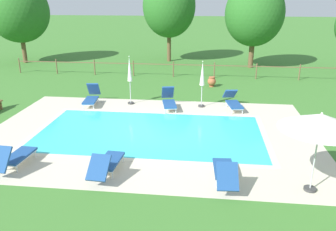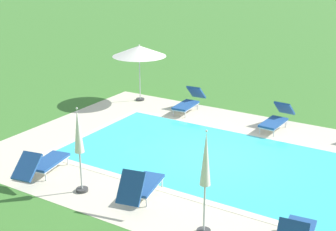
{
  "view_description": "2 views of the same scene",
  "coord_description": "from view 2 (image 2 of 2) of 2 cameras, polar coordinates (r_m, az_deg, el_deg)",
  "views": [
    {
      "loc": [
        2.23,
        -12.83,
        5.37
      ],
      "look_at": [
        0.69,
        0.5,
        0.6
      ],
      "focal_mm": 36.6,
      "sensor_mm": 36.0,
      "label": 1
    },
    {
      "loc": [
        -5.7,
        11.94,
        5.95
      ],
      "look_at": [
        1.82,
        -0.33,
        0.97
      ],
      "focal_mm": 50.22,
      "sensor_mm": 36.0,
      "label": 2
    }
  ],
  "objects": [
    {
      "name": "sun_lounger_north_mid",
      "position": [
        18.63,
        2.55,
        1.7
      ],
      "size": [
        0.71,
        1.98,
        0.9
      ],
      "color": "navy",
      "rests_on": "ground"
    },
    {
      "name": "patio_umbrella_closed_row_west",
      "position": [
        10.11,
        4.57,
        -6.37
      ],
      "size": [
        0.32,
        0.32,
        2.49
      ],
      "color": "#383838",
      "rests_on": "ground"
    },
    {
      "name": "sun_lounger_north_near_steps",
      "position": [
        13.69,
        -14.94,
        -5.61
      ],
      "size": [
        0.95,
        2.05,
        0.88
      ],
      "color": "navy",
      "rests_on": "ground"
    },
    {
      "name": "sun_lounger_north_far",
      "position": [
        11.99,
        -3.25,
        -8.5
      ],
      "size": [
        0.96,
        1.9,
        1.02
      ],
      "color": "navy",
      "rests_on": "ground"
    },
    {
      "name": "pool_coping_rim",
      "position": [
        14.5,
        5.48,
        -5.17
      ],
      "size": [
        9.53,
        5.25,
        0.01
      ],
      "color": "beige",
      "rests_on": "ground"
    },
    {
      "name": "patio_umbrella_closed_row_centre",
      "position": [
        12.14,
        -10.79,
        -2.7
      ],
      "size": [
        0.32,
        0.32,
        2.33
      ],
      "color": "#383838",
      "rests_on": "ground"
    },
    {
      "name": "ground_plane",
      "position": [
        14.51,
        5.48,
        -5.2
      ],
      "size": [
        160.0,
        160.0,
        0.0
      ],
      "primitive_type": "plane",
      "color": "#3D752D"
    },
    {
      "name": "sun_lounger_south_mid",
      "position": [
        17.15,
        13.06,
        -0.37
      ],
      "size": [
        0.72,
        2.0,
        0.88
      ],
      "color": "navy",
      "rests_on": "ground"
    },
    {
      "name": "patio_umbrella_open_foreground",
      "position": [
        19.59,
        -3.51,
        7.8
      ],
      "size": [
        2.24,
        2.24,
        2.39
      ],
      "color": "#383838",
      "rests_on": "ground"
    },
    {
      "name": "swimming_pool_water",
      "position": [
        14.5,
        5.48,
        -5.19
      ],
      "size": [
        9.05,
        4.77,
        0.01
      ],
      "primitive_type": "cube",
      "color": "#38C6D1",
      "rests_on": "ground"
    },
    {
      "name": "pool_deck_paving",
      "position": [
        14.5,
        5.48,
        -5.19
      ],
      "size": [
        13.36,
        9.08,
        0.01
      ],
      "primitive_type": "cube",
      "color": "beige",
      "rests_on": "ground"
    }
  ]
}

